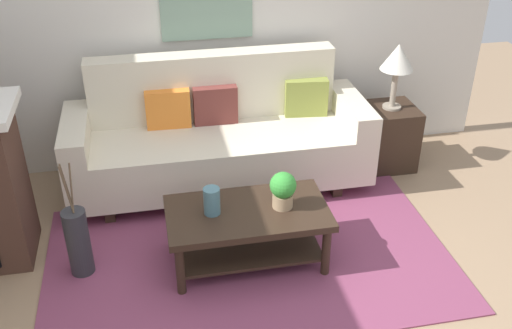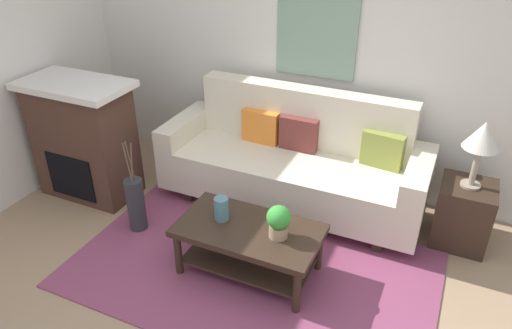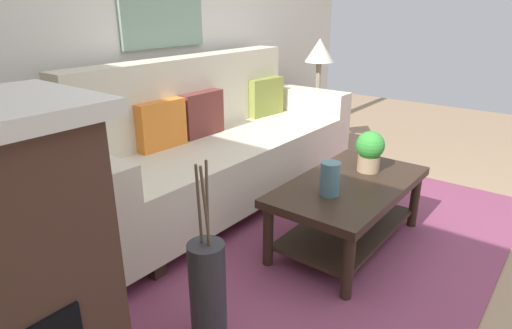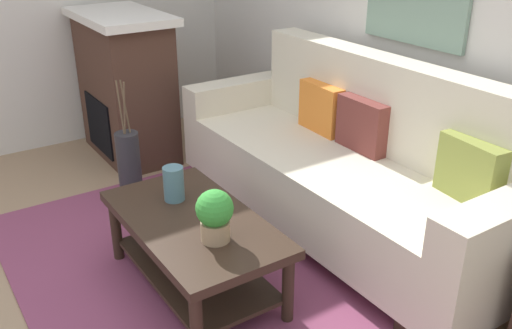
# 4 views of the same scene
# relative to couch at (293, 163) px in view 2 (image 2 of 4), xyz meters

# --- Properties ---
(ground_plane) EXTENTS (8.99, 8.99, 0.00)m
(ground_plane) POSITION_rel_couch_xyz_m (0.06, -1.56, -0.43)
(ground_plane) COLOR #9E7F60
(wall_back) EXTENTS (4.99, 0.10, 2.70)m
(wall_back) POSITION_rel_couch_xyz_m (0.06, 0.54, 0.92)
(wall_back) COLOR silver
(wall_back) RESTS_ON ground_plane
(area_rug) EXTENTS (2.84, 1.72, 0.01)m
(area_rug) POSITION_rel_couch_xyz_m (0.06, -1.06, -0.43)
(area_rug) COLOR #843D5B
(area_rug) RESTS_ON ground_plane
(couch) EXTENTS (2.44, 0.84, 1.08)m
(couch) POSITION_rel_couch_xyz_m (0.00, 0.00, 0.00)
(couch) COLOR beige
(couch) RESTS_ON ground_plane
(throw_pillow_orange) EXTENTS (0.36, 0.13, 0.32)m
(throw_pillow_orange) POSITION_rel_couch_xyz_m (-0.39, 0.12, 0.25)
(throw_pillow_orange) COLOR orange
(throw_pillow_orange) RESTS_ON couch
(throw_pillow_maroon) EXTENTS (0.36, 0.12, 0.32)m
(throw_pillow_maroon) POSITION_rel_couch_xyz_m (0.00, 0.12, 0.25)
(throw_pillow_maroon) COLOR brown
(throw_pillow_maroon) RESTS_ON couch
(throw_pillow_olive) EXTENTS (0.37, 0.16, 0.32)m
(throw_pillow_olive) POSITION_rel_couch_xyz_m (0.77, 0.12, 0.25)
(throw_pillow_olive) COLOR olive
(throw_pillow_olive) RESTS_ON couch
(coffee_table) EXTENTS (1.10, 0.60, 0.43)m
(coffee_table) POSITION_rel_couch_xyz_m (0.04, -1.07, -0.12)
(coffee_table) COLOR #332319
(coffee_table) RESTS_ON ground_plane
(tabletop_vase) EXTENTS (0.11, 0.11, 0.19)m
(tabletop_vase) POSITION_rel_couch_xyz_m (-0.19, -1.06, 0.09)
(tabletop_vase) COLOR slate
(tabletop_vase) RESTS_ON coffee_table
(potted_plant_tabletop) EXTENTS (0.18, 0.18, 0.26)m
(potted_plant_tabletop) POSITION_rel_couch_xyz_m (0.29, -1.07, 0.14)
(potted_plant_tabletop) COLOR tan
(potted_plant_tabletop) RESTS_ON coffee_table
(side_table) EXTENTS (0.44, 0.44, 0.56)m
(side_table) POSITION_rel_couch_xyz_m (1.52, 0.03, -0.15)
(side_table) COLOR #332319
(side_table) RESTS_ON ground_plane
(table_lamp) EXTENTS (0.28, 0.28, 0.57)m
(table_lamp) POSITION_rel_couch_xyz_m (1.52, 0.03, 0.56)
(table_lamp) COLOR gray
(table_lamp) RESTS_ON side_table
(fireplace) EXTENTS (1.02, 0.58, 1.16)m
(fireplace) POSITION_rel_couch_xyz_m (-1.89, -0.65, 0.15)
(fireplace) COLOR #472D23
(fireplace) RESTS_ON ground_plane
(floor_vase) EXTENTS (0.16, 0.16, 0.51)m
(floor_vase) POSITION_rel_couch_xyz_m (-1.10, -0.97, -0.18)
(floor_vase) COLOR #2D2D33
(floor_vase) RESTS_ON ground_plane
(floor_vase_branch_a) EXTENTS (0.04, 0.03, 0.36)m
(floor_vase_branch_a) POSITION_rel_couch_xyz_m (-1.08, -0.97, 0.25)
(floor_vase_branch_a) COLOR brown
(floor_vase_branch_a) RESTS_ON floor_vase
(floor_vase_branch_b) EXTENTS (0.04, 0.03, 0.36)m
(floor_vase_branch_b) POSITION_rel_couch_xyz_m (-1.11, -0.96, 0.25)
(floor_vase_branch_b) COLOR brown
(floor_vase_branch_b) RESTS_ON floor_vase
(floor_vase_branch_c) EXTENTS (0.05, 0.02, 0.36)m
(floor_vase_branch_c) POSITION_rel_couch_xyz_m (-1.11, -0.99, 0.25)
(floor_vase_branch_c) COLOR brown
(floor_vase_branch_c) RESTS_ON floor_vase
(framed_painting) EXTENTS (0.75, 0.03, 0.72)m
(framed_painting) POSITION_rel_couch_xyz_m (0.00, 0.47, 1.06)
(framed_painting) COLOR gray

